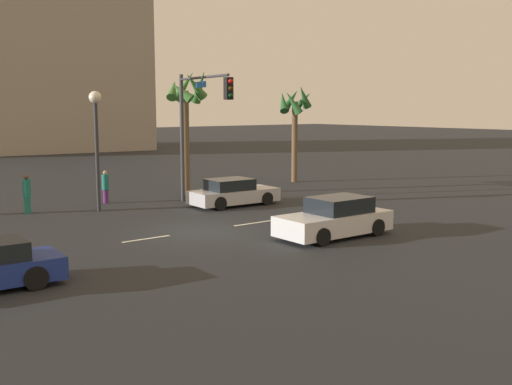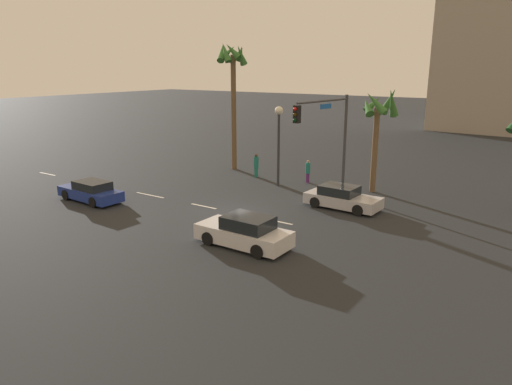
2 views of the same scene
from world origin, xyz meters
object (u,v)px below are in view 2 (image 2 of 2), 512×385
(pedestrian_0, at_px, (308,171))
(palm_tree_1, at_px, (232,72))
(car_1, at_px, (245,232))
(car_2, at_px, (342,198))
(streetlamp, at_px, (279,130))
(pedestrian_1, at_px, (256,165))
(palm_tree_2, at_px, (379,115))
(car_0, at_px, (91,192))
(traffic_signal, at_px, (329,131))

(pedestrian_0, height_order, palm_tree_1, palm_tree_1)
(car_1, bearing_deg, car_2, 81.51)
(car_2, relative_size, palm_tree_1, 0.45)
(car_2, distance_m, pedestrian_0, 6.41)
(car_2, height_order, streetlamp, streetlamp)
(streetlamp, bearing_deg, car_1, -66.43)
(pedestrian_1, xyz_separation_m, palm_tree_2, (8.93, 0.73, 4.13))
(car_2, distance_m, pedestrian_1, 9.45)
(pedestrian_0, relative_size, palm_tree_2, 0.24)
(car_0, xyz_separation_m, pedestrian_1, (4.83, 11.08, 0.33))
(car_2, bearing_deg, car_1, -98.49)
(pedestrian_1, relative_size, palm_tree_1, 0.18)
(pedestrian_0, bearing_deg, car_1, -74.99)
(pedestrian_1, bearing_deg, streetlamp, -27.03)
(pedestrian_0, bearing_deg, streetlamp, -121.59)
(traffic_signal, bearing_deg, car_2, -33.70)
(car_0, xyz_separation_m, streetlamp, (7.61, 9.66, 3.30))
(pedestrian_1, bearing_deg, car_1, -58.36)
(traffic_signal, relative_size, pedestrian_1, 3.61)
(traffic_signal, xyz_separation_m, palm_tree_2, (1.72, 3.64, 0.72))
(car_2, distance_m, palm_tree_1, 14.63)
(palm_tree_2, bearing_deg, car_0, -139.37)
(streetlamp, bearing_deg, palm_tree_1, 154.67)
(palm_tree_1, bearing_deg, pedestrian_1, -23.76)
(pedestrian_1, bearing_deg, traffic_signal, -22.02)
(traffic_signal, height_order, pedestrian_0, traffic_signal)
(pedestrian_1, distance_m, palm_tree_2, 9.86)
(car_2, height_order, traffic_signal, traffic_signal)
(traffic_signal, xyz_separation_m, palm_tree_1, (-10.32, 4.29, 3.28))
(pedestrian_0, bearing_deg, pedestrian_1, -171.52)
(traffic_signal, relative_size, pedestrian_0, 3.89)
(car_1, height_order, car_2, car_1)
(streetlamp, relative_size, palm_tree_2, 0.80)
(car_1, xyz_separation_m, car_2, (1.22, 8.16, -0.06))
(streetlamp, height_order, pedestrian_0, streetlamp)
(car_0, bearing_deg, pedestrian_1, 66.43)
(traffic_signal, height_order, palm_tree_2, palm_tree_2)
(car_1, xyz_separation_m, traffic_signal, (-0.20, 9.10, 3.67))
(streetlamp, distance_m, pedestrian_0, 3.85)
(streetlamp, xyz_separation_m, palm_tree_2, (6.15, 2.14, 1.17))
(car_0, relative_size, streetlamp, 0.84)
(car_2, relative_size, pedestrian_1, 2.51)
(streetlamp, bearing_deg, traffic_signal, -18.67)
(car_1, xyz_separation_m, streetlamp, (-4.62, 10.60, 3.22))
(car_1, bearing_deg, traffic_signal, 91.23)
(car_2, xyz_separation_m, pedestrian_1, (-8.62, 3.86, 0.32))
(traffic_signal, relative_size, palm_tree_1, 0.64)
(palm_tree_2, bearing_deg, pedestrian_0, -178.54)
(car_2, bearing_deg, streetlamp, 157.34)
(palm_tree_1, bearing_deg, traffic_signal, -22.55)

